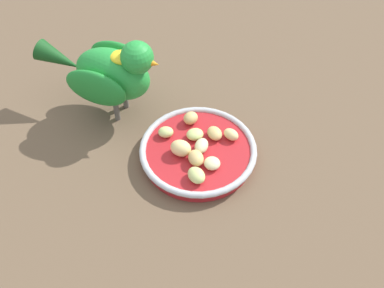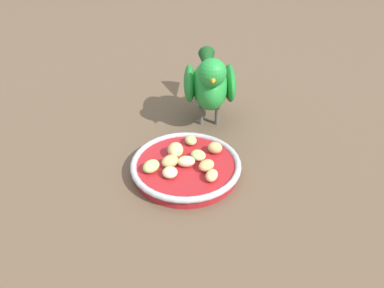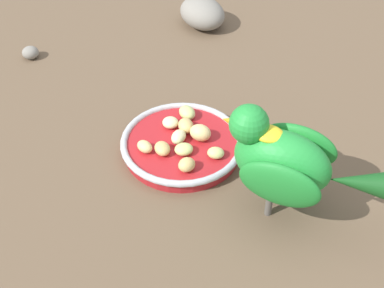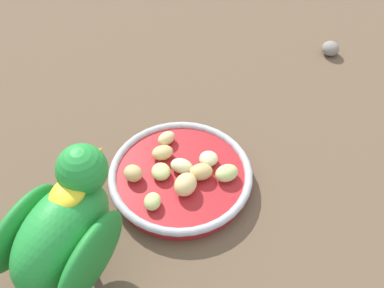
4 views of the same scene
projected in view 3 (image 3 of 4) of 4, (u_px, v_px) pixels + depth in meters
ground_plane at (186, 140)px, 0.86m from camera, size 4.00×4.00×0.00m
feeding_bowl at (182, 145)px, 0.83m from camera, size 0.18×0.18×0.02m
apple_piece_0 at (180, 137)px, 0.83m from camera, size 0.02×0.03×0.02m
apple_piece_1 at (162, 149)px, 0.81m from camera, size 0.04×0.04×0.02m
apple_piece_2 at (187, 113)px, 0.87m from camera, size 0.04×0.04×0.02m
apple_piece_3 at (184, 149)px, 0.81m from camera, size 0.04×0.03×0.01m
apple_piece_4 at (145, 147)px, 0.81m from camera, size 0.03×0.03×0.02m
apple_piece_5 at (171, 122)px, 0.85m from camera, size 0.03×0.03×0.01m
apple_piece_6 at (188, 126)px, 0.84m from camera, size 0.04×0.04×0.02m
apple_piece_7 at (187, 165)px, 0.78m from camera, size 0.03×0.03×0.02m
apple_piece_8 at (216, 153)px, 0.80m from camera, size 0.03×0.03×0.02m
apple_piece_9 at (200, 133)px, 0.83m from camera, size 0.03×0.03×0.02m
parrot at (286, 160)px, 0.70m from camera, size 0.22×0.10×0.15m
rock_large at (202, 13)px, 1.10m from camera, size 0.13×0.12×0.06m
pebble_0 at (30, 53)px, 1.02m from camera, size 0.04×0.04×0.02m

